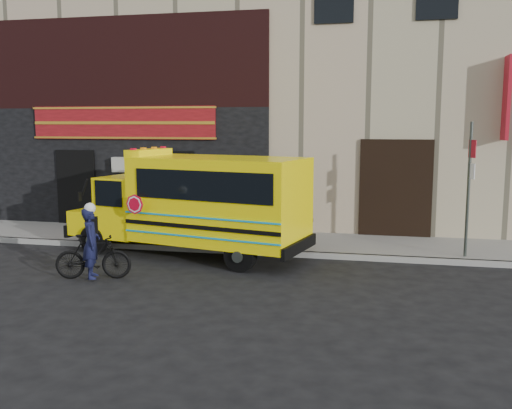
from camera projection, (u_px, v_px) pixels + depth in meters
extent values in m
plane|color=black|center=(224.00, 279.00, 13.42)|extent=(120.00, 120.00, 0.00)
cube|color=gray|center=(249.00, 252.00, 15.92)|extent=(40.00, 0.20, 0.15)
cube|color=slate|center=(260.00, 241.00, 17.37)|extent=(40.00, 3.00, 0.15)
cube|color=tan|center=(293.00, 60.00, 22.70)|extent=(20.00, 10.00, 12.00)
cube|color=black|center=(126.00, 167.00, 19.54)|extent=(10.00, 0.30, 4.00)
cube|color=black|center=(123.00, 62.00, 19.04)|extent=(10.00, 0.28, 3.00)
cube|color=maroon|center=(123.00, 123.00, 19.16)|extent=(6.50, 0.12, 1.10)
cube|color=black|center=(77.00, 188.00, 19.88)|extent=(1.30, 0.10, 2.50)
cube|color=black|center=(175.00, 190.00, 19.12)|extent=(1.30, 0.10, 2.50)
cube|color=#A71322|center=(507.00, 98.00, 16.31)|extent=(0.10, 0.70, 2.40)
cylinder|color=black|center=(94.00, 239.00, 16.00)|extent=(0.84, 0.45, 0.80)
cylinder|color=black|center=(136.00, 228.00, 17.70)|extent=(0.84, 0.45, 0.80)
cylinder|color=black|center=(240.00, 256.00, 14.05)|extent=(0.84, 0.45, 0.80)
cylinder|color=black|center=(271.00, 241.00, 15.75)|extent=(0.84, 0.45, 0.80)
cube|color=#FFE405|center=(104.00, 219.00, 16.98)|extent=(1.43, 2.17, 0.70)
cube|color=black|center=(90.00, 226.00, 17.25)|extent=(0.58, 2.02, 0.35)
cube|color=#FFE405|center=(133.00, 205.00, 16.44)|extent=(1.64, 2.32, 1.70)
cube|color=black|center=(117.00, 190.00, 16.63)|extent=(0.46, 1.77, 0.90)
cube|color=#FFE405|center=(220.00, 200.00, 15.19)|extent=(4.88, 3.16, 2.25)
cube|color=black|center=(299.00, 247.00, 14.38)|extent=(0.61, 2.17, 0.30)
cube|color=black|center=(201.00, 186.00, 14.09)|extent=(3.81, 0.92, 0.75)
cube|color=#FFE405|center=(149.00, 154.00, 15.98)|extent=(0.85, 1.67, 0.28)
cylinder|color=red|center=(135.00, 204.00, 14.80)|extent=(0.51, 0.15, 0.52)
cylinder|color=#39403B|center=(468.00, 193.00, 14.82)|extent=(0.08, 0.08, 3.68)
cube|color=#A71322|center=(472.00, 149.00, 14.58)|extent=(0.15, 0.30, 0.46)
cube|color=white|center=(471.00, 171.00, 14.66)|extent=(0.15, 0.30, 0.40)
imported|color=black|center=(93.00, 257.00, 13.36)|extent=(1.84, 0.92, 1.07)
imported|color=#111333|center=(91.00, 245.00, 13.24)|extent=(0.60, 0.71, 1.66)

